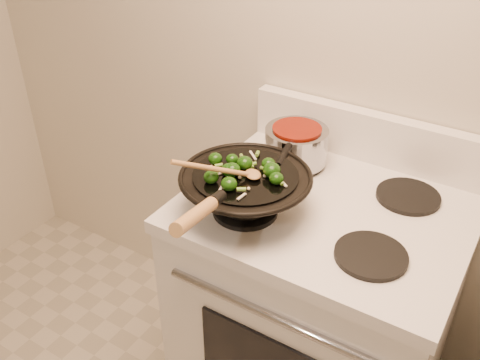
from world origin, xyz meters
The scene contains 5 objects.
stove centered at (-0.04, 1.17, 0.47)m, with size 0.78×0.67×1.08m.
wok centered at (-0.22, 1.02, 0.99)m, with size 0.36×0.58×0.24m.
stirfry centered at (-0.22, 1.01, 1.06)m, with size 0.25×0.24×0.04m.
wooden_spoon centered at (-0.23, 0.97, 1.07)m, with size 0.17×0.20×0.09m.
saucepan centered at (-0.22, 1.32, 0.99)m, with size 0.19×0.31×0.11m.
Camera 1 is at (0.40, 0.00, 1.79)m, focal length 40.00 mm.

